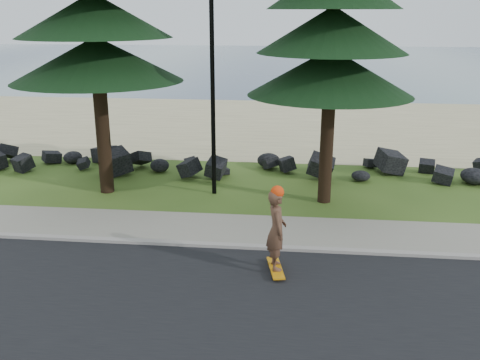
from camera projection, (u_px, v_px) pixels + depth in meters
The scene contains 9 objects.
ground at pixel (196, 232), 14.27m from camera, with size 160.00×160.00×0.00m, color #314E18.
road at pixel (151, 326), 10.00m from camera, with size 160.00×7.00×0.02m, color black.
kerb at pixel (189, 244), 13.40m from camera, with size 160.00×0.20×0.10m, color #A29A92.
sidewalk at pixel (197, 228), 14.44m from camera, with size 160.00×2.00×0.08m, color gray.
beach_sand at pixel (247, 123), 28.01m from camera, with size 160.00×15.00×0.01m, color tan.
ocean at pixel (277, 61), 62.60m from camera, with size 160.00×58.00×0.01m, color #394F6C.
seawall_boulders at pixel (224, 172), 19.57m from camera, with size 60.00×2.40×1.10m, color black, non-canonical shape.
lamp_post at pixel (212, 63), 16.05m from camera, with size 0.25×0.14×8.14m.
skateboarder at pixel (276, 230), 11.77m from camera, with size 0.55×1.13×2.04m.
Camera 1 is at (2.59, -12.98, 5.64)m, focal length 40.00 mm.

